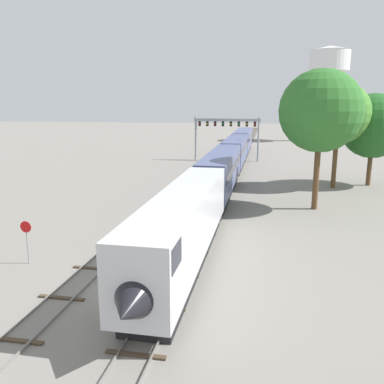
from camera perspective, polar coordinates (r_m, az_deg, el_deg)
ground_plane at (r=23.43m, az=-8.06°, el=-13.42°), size 400.00×400.00×0.00m
track_main at (r=80.70m, az=7.03°, el=5.19°), size 2.60×200.00×0.16m
track_near at (r=61.66m, az=0.69°, el=3.04°), size 2.60×160.00×0.16m
passenger_train at (r=56.28m, az=5.47°, el=4.68°), size 3.04×84.09×4.80m
signal_gantry at (r=73.42m, az=5.02°, el=9.13°), size 12.10×0.49×8.00m
water_tower at (r=120.15m, az=19.09°, el=16.79°), size 10.94×10.94×25.71m
stop_sign at (r=27.88m, az=-22.64°, el=-5.87°), size 0.76×0.08×2.88m
trackside_tree_left at (r=55.02m, az=24.58°, el=8.61°), size 8.03×8.03×11.56m
trackside_tree_mid at (r=40.13m, az=17.98°, el=10.97°), size 7.84×7.84×13.49m
trackside_tree_right at (r=51.62m, az=20.27°, el=10.54°), size 7.47×7.47×12.88m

